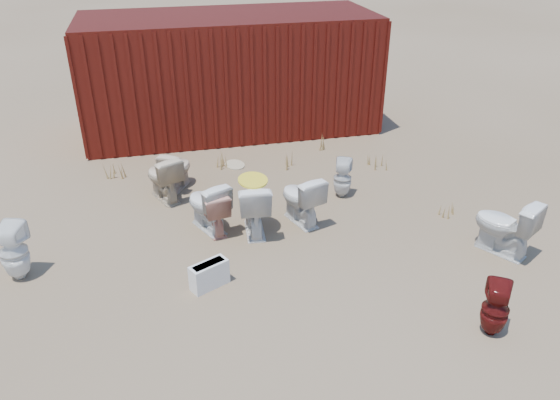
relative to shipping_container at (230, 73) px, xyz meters
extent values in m
plane|color=brown|center=(0.00, -5.20, -1.20)|extent=(100.00, 100.00, 0.00)
cube|color=#43110B|center=(0.00, 0.00, 0.00)|extent=(6.00, 2.40, 2.40)
imported|color=silver|center=(-1.03, -4.24, -0.80)|extent=(0.74, 0.91, 0.81)
imported|color=tan|center=(-0.95, -4.33, -0.86)|extent=(0.49, 0.72, 0.68)
imported|color=silver|center=(0.38, -4.36, -0.80)|extent=(0.68, 0.89, 0.81)
imported|color=#55100E|center=(1.85, -7.29, -0.86)|extent=(0.43, 0.43, 0.68)
imported|color=silver|center=(2.91, -5.83, -0.77)|extent=(0.84, 0.96, 0.85)
imported|color=white|center=(-3.60, -4.90, -0.80)|extent=(0.45, 0.46, 0.80)
imported|color=#C3AE8E|center=(-1.63, -3.12, -0.81)|extent=(0.71, 0.89, 0.79)
imported|color=#C7AF91|center=(-1.39, -2.74, -0.85)|extent=(0.68, 0.78, 0.69)
imported|color=white|center=(-0.37, -4.48, -0.78)|extent=(0.54, 0.87, 0.84)
imported|color=silver|center=(1.28, -3.70, -0.87)|extent=(0.40, 0.41, 0.66)
ellipsoid|color=yellow|center=(-0.37, -4.48, -0.34)|extent=(0.43, 0.54, 0.02)
cube|color=white|center=(-1.18, -5.68, -1.02)|extent=(0.54, 0.40, 0.35)
ellipsoid|color=#BFB08A|center=(-0.99, -4.08, -1.19)|extent=(0.54, 0.60, 0.02)
ellipsoid|color=tan|center=(-0.28, -2.07, -1.19)|extent=(0.44, 0.52, 0.02)
cone|color=olive|center=(-2.45, -2.05, -1.04)|extent=(0.36, 0.36, 0.31)
cone|color=olive|center=(0.78, -2.41, -1.04)|extent=(0.32, 0.32, 0.31)
cone|color=olive|center=(2.24, -2.80, -1.06)|extent=(0.36, 0.36, 0.28)
cone|color=olive|center=(-0.48, -2.05, -1.08)|extent=(0.30, 0.30, 0.25)
cone|color=olive|center=(1.62, -1.70, -1.04)|extent=(0.34, 0.34, 0.32)
cone|color=olive|center=(2.71, -4.73, -1.09)|extent=(0.28, 0.28, 0.22)
camera|label=1|loc=(-1.61, -11.40, 3.13)|focal=35.00mm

